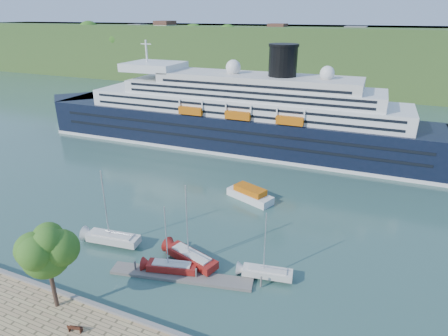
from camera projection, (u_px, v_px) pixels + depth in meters
ground at (100, 313)px, 38.98m from camera, size 400.00×400.00×0.00m
far_hillside at (328, 57)px, 157.58m from camera, size 400.00×50.00×24.00m
quay_coping at (97, 305)px, 38.37m from camera, size 220.00×0.50×0.30m
cruise_ship at (233, 97)px, 83.88m from camera, size 104.17×17.62×23.32m
park_bench at (75, 328)px, 35.28m from camera, size 1.49×0.87×0.90m
promenade_tree at (48, 265)px, 36.64m from camera, size 6.15×6.15×10.19m
floating_pontoon at (181, 276)px, 44.14m from camera, size 17.10×5.63×0.38m
sailboat_white_near at (110, 211)px, 48.45m from camera, size 8.23×3.24×10.34m
sailboat_red at (170, 243)px, 43.38m from camera, size 6.86×3.43×8.54m
sailboat_white_far at (269, 249)px, 42.45m from camera, size 6.66×2.88×8.32m
tender_launch at (250, 193)px, 62.31m from camera, size 8.68×5.54×2.27m
sailboat_extra at (190, 229)px, 44.56m from camera, size 8.20×4.42×10.21m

